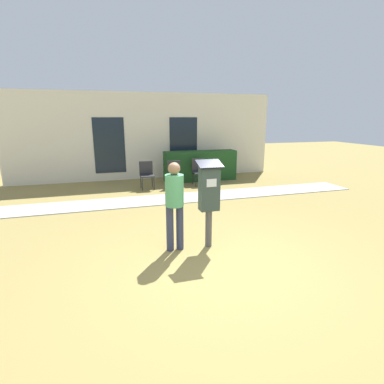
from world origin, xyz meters
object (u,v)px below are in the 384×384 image
Objects in this scene: outdoor_chair_middle at (175,172)px; outdoor_chair_right at (199,170)px; parking_meter at (209,193)px; outdoor_chair_left at (147,173)px; person_standing at (175,200)px.

outdoor_chair_middle is 1.00× the size of outdoor_chair_right.
parking_meter reaches higher than outdoor_chair_middle.
outdoor_chair_right is at bearing 73.89° from parking_meter.
parking_meter is at bearing -93.87° from outdoor_chair_middle.
outdoor_chair_right is (1.83, 0.06, 0.00)m from outdoor_chair_left.
parking_meter is 4.82m from outdoor_chair_middle.
outdoor_chair_middle is at bearing -33.19° from outdoor_chair_left.
person_standing is 1.76× the size of outdoor_chair_left.
outdoor_chair_right is at bearing 15.86° from outdoor_chair_middle.
outdoor_chair_left is (-0.39, 4.92, -0.49)m from parking_meter.
parking_meter is 1.01× the size of person_standing.
person_standing is 1.76× the size of outdoor_chair_middle.
parking_meter is at bearing -1.95° from person_standing.
outdoor_chair_middle is (0.52, 4.76, -0.49)m from parking_meter.
outdoor_chair_middle and outdoor_chair_right have the same top height.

